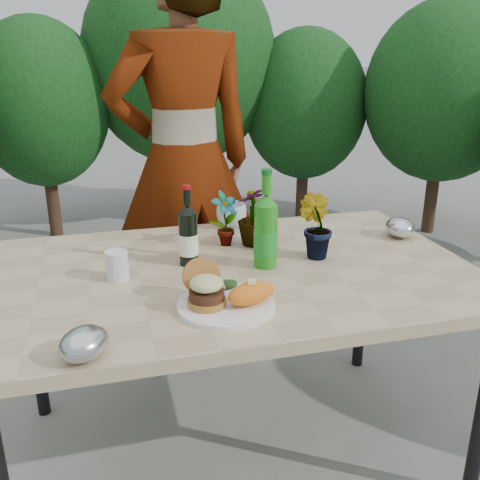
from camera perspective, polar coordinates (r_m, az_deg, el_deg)
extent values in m
plane|color=slate|center=(2.19, -0.57, -21.43)|extent=(80.00, 80.00, 0.00)
cube|color=tan|center=(1.80, -0.65, -3.66)|extent=(1.60, 1.00, 0.04)
cylinder|color=black|center=(2.32, -21.13, -9.75)|extent=(0.05, 0.05, 0.71)
cylinder|color=black|center=(2.56, 12.92, -6.03)|extent=(0.05, 0.05, 0.71)
cylinder|color=#382316|center=(4.59, -19.22, 3.03)|extent=(0.10, 0.10, 0.42)
ellipsoid|color=#1A4F1B|center=(4.44, -20.47, 13.50)|extent=(1.02, 1.02, 1.27)
cylinder|color=#382316|center=(4.81, -5.95, 5.26)|extent=(0.10, 0.10, 0.50)
ellipsoid|color=#1A4F1B|center=(4.66, -6.46, 18.63)|extent=(1.58, 1.58, 1.72)
cylinder|color=#382316|center=(4.79, 6.58, 4.45)|extent=(0.10, 0.10, 0.38)
ellipsoid|color=#1A4F1B|center=(4.65, 6.98, 14.13)|extent=(1.03, 1.03, 1.24)
cylinder|color=#382316|center=(4.69, 19.61, 3.45)|extent=(0.10, 0.10, 0.44)
ellipsoid|color=#1A4F1B|center=(4.54, 20.96, 14.55)|extent=(1.21, 1.21, 1.38)
cylinder|color=white|center=(1.53, -1.51, -6.98)|extent=(0.28, 0.28, 0.01)
cylinder|color=#B7722D|center=(1.51, -3.56, -6.61)|extent=(0.11, 0.11, 0.02)
cylinder|color=#472314|center=(1.50, -3.57, -5.85)|extent=(0.10, 0.10, 0.02)
ellipsoid|color=beige|center=(1.49, -3.60, -4.65)|extent=(0.10, 0.10, 0.04)
cylinder|color=#B7722D|center=(1.56, -4.14, -3.90)|extent=(0.11, 0.06, 0.11)
ellipsoid|color=orange|center=(1.51, 1.18, -5.71)|extent=(0.17, 0.12, 0.06)
ellipsoid|color=olive|center=(1.60, -2.26, -4.95)|extent=(0.04, 0.04, 0.02)
ellipsoid|color=#193814|center=(1.61, -1.26, -4.73)|extent=(0.06, 0.04, 0.03)
cylinder|color=black|center=(1.81, -5.53, 0.11)|extent=(0.06, 0.06, 0.18)
cylinder|color=white|center=(1.81, -5.51, -0.43)|extent=(0.07, 0.07, 0.07)
cone|color=black|center=(1.77, -5.64, 3.33)|extent=(0.06, 0.06, 0.03)
cylinder|color=black|center=(1.76, -5.69, 4.61)|extent=(0.02, 0.02, 0.05)
cylinder|color=maroon|center=(1.75, -5.72, 5.63)|extent=(0.03, 0.03, 0.01)
cylinder|color=#1E8418|center=(1.78, 2.75, 0.44)|extent=(0.08, 0.08, 0.21)
cylinder|color=#198C26|center=(1.79, 2.74, -0.21)|extent=(0.08, 0.08, 0.09)
cone|color=#1E8418|center=(1.74, 2.82, 4.36)|extent=(0.08, 0.08, 0.04)
cylinder|color=#1E8418|center=(1.73, 2.85, 5.99)|extent=(0.03, 0.03, 0.06)
cylinder|color=#0C5919|center=(1.72, 2.87, 7.30)|extent=(0.03, 0.03, 0.02)
cylinder|color=silver|center=(1.74, -12.96, -2.67)|extent=(0.07, 0.07, 0.09)
imported|color=#24591E|center=(1.97, -1.61, 2.25)|extent=(0.13, 0.11, 0.21)
imported|color=#27541C|center=(1.87, 8.03, 1.45)|extent=(0.15, 0.16, 0.23)
imported|color=#26511B|center=(1.98, 1.56, 2.60)|extent=(0.17, 0.17, 0.22)
imported|color=silver|center=(2.20, -0.92, 2.66)|extent=(0.16, 0.16, 0.10)
ellipsoid|color=#ADB0B4|center=(1.34, -16.30, -10.54)|extent=(0.17, 0.17, 0.08)
ellipsoid|color=silver|center=(2.17, 16.69, 1.30)|extent=(0.12, 0.14, 0.08)
imported|color=#9A6E4D|center=(2.46, -5.97, 8.10)|extent=(0.76, 0.56, 1.90)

